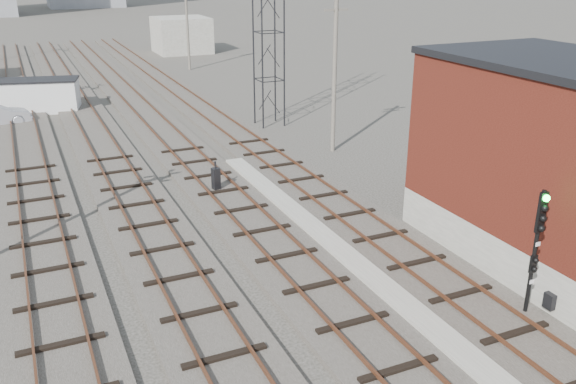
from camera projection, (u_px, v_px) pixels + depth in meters
ground at (120, 71)px, 59.74m from camera, size 320.00×320.00×0.00m
track_right at (208, 114)px, 42.79m from camera, size 3.20×90.00×0.39m
track_mid_right at (152, 120)px, 41.26m from camera, size 3.20×90.00×0.39m
track_mid_left at (90, 126)px, 39.72m from camera, size 3.20×90.00×0.39m
track_left at (25, 133)px, 38.19m from camera, size 3.20×90.00×0.39m
platform_curb at (371, 279)px, 20.74m from camera, size 0.90×28.00×0.26m
lattice_tower at (268, 7)px, 37.89m from camera, size 1.60×1.60×15.00m
utility_pole_right_a at (335, 67)px, 33.28m from camera, size 1.80×0.24×9.00m
utility_pole_right_b at (187, 20)px, 58.82m from camera, size 1.80×0.24×9.00m
shed_right at (182, 35)px, 70.99m from camera, size 6.00×6.00×4.00m
signal_mast at (537, 245)px, 17.90m from camera, size 0.40×0.41×4.17m
switch_stand at (216, 179)px, 28.50m from camera, size 0.39×0.39×1.44m
site_trailer at (39, 95)px, 43.56m from camera, size 5.99×3.69×2.35m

